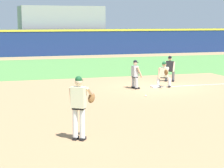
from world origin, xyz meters
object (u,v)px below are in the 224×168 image
(baserunner, at_px, (135,73))
(umpire, at_px, (170,68))
(baseball, at_px, (146,96))
(first_base_bag, at_px, (155,87))
(pitcher, at_px, (80,104))
(first_baseman, at_px, (164,73))

(baserunner, height_order, umpire, same)
(baseball, relative_size, baserunner, 0.05)
(first_base_bag, height_order, baseball, first_base_bag)
(pitcher, distance_m, baserunner, 9.85)
(pitcher, bearing_deg, baseball, 53.76)
(first_baseman, bearing_deg, baserunner, 179.50)
(baserunner, bearing_deg, baseball, -98.83)
(first_baseman, distance_m, baserunner, 1.59)
(pitcher, distance_m, first_baseman, 10.72)
(pitcher, height_order, first_baseman, pitcher)
(first_baseman, height_order, umpire, umpire)
(first_baseman, xyz_separation_m, umpire, (1.20, 1.87, 0.06))
(baseball, bearing_deg, first_baseman, 49.85)
(baseball, relative_size, first_baseman, 0.06)
(first_base_bag, xyz_separation_m, baserunner, (-1.12, -0.06, 0.75))
(baseball, bearing_deg, pitcher, -126.24)
(first_base_bag, relative_size, baserunner, 0.26)
(baseball, distance_m, first_baseman, 3.10)
(pitcher, relative_size, baserunner, 1.27)
(baserunner, bearing_deg, first_base_bag, 3.03)
(umpire, bearing_deg, baserunner, -146.31)
(first_base_bag, distance_m, pitcher, 10.54)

